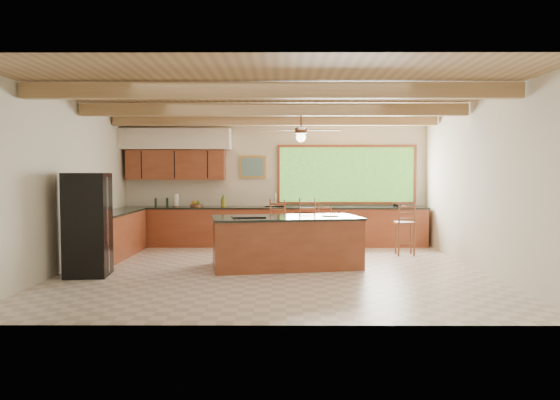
{
  "coord_description": "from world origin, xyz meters",
  "views": [
    {
      "loc": [
        0.14,
        -8.72,
        1.69
      ],
      "look_at": [
        0.11,
        0.8,
        1.19
      ],
      "focal_mm": 32.0,
      "sensor_mm": 36.0,
      "label": 1
    }
  ],
  "objects": [
    {
      "name": "bar_stool_b",
      "position": [
        0.67,
        2.15,
        0.7
      ],
      "size": [
        0.48,
        0.48,
        1.18
      ],
      "rotation": [
        0.0,
        0.0,
        0.14
      ],
      "color": "brown",
      "rests_on": "ground"
    },
    {
      "name": "bar_stool_d",
      "position": [
        2.71,
        1.54,
        0.66
      ],
      "size": [
        0.42,
        0.42,
        1.11
      ],
      "rotation": [
        0.0,
        0.0,
        -0.04
      ],
      "color": "brown",
      "rests_on": "ground"
    },
    {
      "name": "ground",
      "position": [
        0.0,
        0.0,
        0.0
      ],
      "size": [
        7.2,
        7.2,
        0.0
      ],
      "primitive_type": "plane",
      "color": "beige",
      "rests_on": "ground"
    },
    {
      "name": "island",
      "position": [
        0.22,
        0.25,
        0.46
      ],
      "size": [
        2.8,
        1.67,
        0.94
      ],
      "rotation": [
        0.0,
        0.0,
        0.17
      ],
      "color": "brown",
      "rests_on": "ground"
    },
    {
      "name": "counter_run",
      "position": [
        -0.82,
        2.52,
        0.46
      ],
      "size": [
        7.12,
        3.1,
        1.23
      ],
      "color": "brown",
      "rests_on": "ground"
    },
    {
      "name": "room_shell",
      "position": [
        -0.17,
        0.65,
        2.21
      ],
      "size": [
        7.27,
        6.54,
        3.02
      ],
      "color": "beige",
      "rests_on": "ground"
    },
    {
      "name": "bar_stool_a",
      "position": [
        0.1,
        2.21,
        0.67
      ],
      "size": [
        0.5,
        0.5,
        1.14
      ],
      "rotation": [
        0.0,
        0.0,
        -0.26
      ],
      "color": "brown",
      "rests_on": "ground"
    },
    {
      "name": "bar_stool_c",
      "position": [
        1.17,
        2.4,
        0.61
      ],
      "size": [
        0.49,
        0.49,
        1.02
      ],
      "rotation": [
        0.0,
        0.0,
        -0.43
      ],
      "color": "brown",
      "rests_on": "ground"
    },
    {
      "name": "refrigerator",
      "position": [
        -3.05,
        -0.56,
        0.85
      ],
      "size": [
        0.73,
        0.71,
        1.7
      ],
      "rotation": [
        0.0,
        0.0,
        0.1
      ],
      "color": "black",
      "rests_on": "ground"
    }
  ]
}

